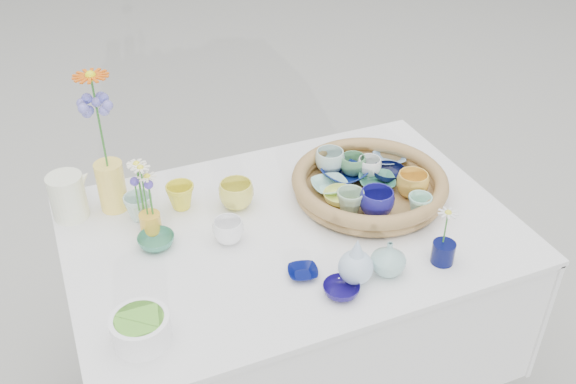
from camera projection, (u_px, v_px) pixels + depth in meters
name	position (u px, v px, depth m)	size (l,w,h in m)	color
wicker_tray	(369.00, 185.00, 1.95)	(0.47, 0.47, 0.08)	olive
tray_ceramic_0	(345.00, 174.00, 2.00)	(0.13, 0.13, 0.03)	navy
tray_ceramic_1	(388.00, 173.00, 2.01)	(0.10, 0.10, 0.03)	black
tray_ceramic_2	(412.00, 184.00, 1.92)	(0.10, 0.10, 0.08)	gold
tray_ceramic_3	(377.00, 182.00, 1.97)	(0.11, 0.11, 0.03)	#33775C
tray_ceramic_4	(350.00, 202.00, 1.84)	(0.08, 0.08, 0.07)	#8FB290
tray_ceramic_5	(330.00, 186.00, 1.95)	(0.11, 0.11, 0.03)	#8ECBB9
tray_ceramic_6	(330.00, 161.00, 2.03)	(0.09, 0.09, 0.07)	#B0D1C5
tray_ceramic_7	(369.00, 167.00, 2.01)	(0.08, 0.08, 0.06)	white
tray_ceramic_8	(389.00, 159.00, 2.08)	(0.10, 0.10, 0.02)	#82AAD2
tray_ceramic_9	(377.00, 203.00, 1.84)	(0.10, 0.10, 0.08)	navy
tray_ceramic_10	(341.00, 197.00, 1.90)	(0.10, 0.10, 0.03)	#E9EB61
tray_ceramic_11	(419.00, 205.00, 1.84)	(0.07, 0.07, 0.06)	#9ADAC1
tray_ceramic_12	(353.00, 165.00, 2.02)	(0.08, 0.08, 0.06)	#4F8958
loose_ceramic_0	(181.00, 196.00, 1.89)	(0.08, 0.08, 0.08)	yellow
loose_ceramic_1	(236.00, 195.00, 1.90)	(0.10, 0.10, 0.08)	#D8D04F
loose_ceramic_2	(156.00, 241.00, 1.76)	(0.10, 0.10, 0.03)	#347C5E
loose_ceramic_3	(228.00, 231.00, 1.77)	(0.09, 0.09, 0.07)	white
loose_ceramic_4	(303.00, 273.00, 1.66)	(0.08, 0.08, 0.02)	#050C4B
loose_ceramic_5	(139.00, 207.00, 1.85)	(0.08, 0.08, 0.08)	#A9CEBF
loose_ceramic_6	(341.00, 290.00, 1.60)	(0.09, 0.09, 0.03)	#140B54
fluted_bowl	(141.00, 329.00, 1.47)	(0.14, 0.14, 0.07)	white
bud_vase_paleblue	(356.00, 260.00, 1.61)	(0.09, 0.09, 0.14)	#AAC3D9
bud_vase_seafoam	(389.00, 258.00, 1.65)	(0.09, 0.09, 0.10)	#89B3AD
bud_vase_cobalt	(443.00, 253.00, 1.70)	(0.06, 0.06, 0.06)	#060A3B
single_daisy	(446.00, 228.00, 1.66)	(0.06, 0.06, 0.11)	white
tall_vase_yellow	(112.00, 186.00, 1.87)	(0.08, 0.08, 0.15)	#FBD756
gerbera	(99.00, 122.00, 1.75)	(0.11, 0.11, 0.29)	#DC550A
hydrangea	(102.00, 138.00, 1.77)	(0.07, 0.07, 0.25)	#5D5FCC
white_pitcher	(68.00, 197.00, 1.84)	(0.14, 0.10, 0.14)	white
daisy_cup	(151.00, 223.00, 1.80)	(0.06, 0.06, 0.06)	gold
daisy_posy	(143.00, 189.00, 1.74)	(0.08, 0.08, 0.16)	white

